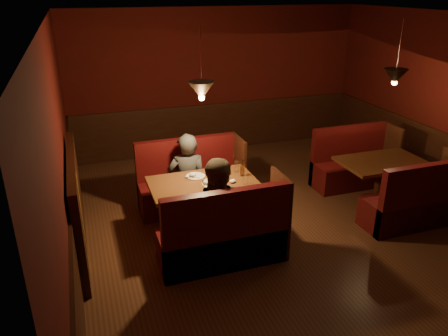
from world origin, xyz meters
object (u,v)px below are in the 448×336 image
object	(u,v)px
main_bench_far	(191,186)
diner_a	(187,163)
second_table	(381,172)
diner_b	(222,197)
main_table	(205,194)
second_bench_far	(352,166)
main_bench_near	(225,240)
second_bench_near	(415,206)

from	to	relation	value
main_bench_far	diner_a	xyz separation A→B (m)	(-0.09, -0.18, 0.47)
second_table	diner_b	bearing A→B (deg)	-168.34
main_table	second_table	world-z (taller)	main_table
main_bench_far	second_bench_far	world-z (taller)	main_bench_far
diner_a	diner_b	distance (m)	1.28
second_bench_far	main_bench_far	bearing A→B (deg)	178.26
main_bench_near	diner_b	size ratio (longest dim) A/B	0.96
second_bench_far	diner_b	size ratio (longest dim) A/B	0.86
second_bench_far	diner_b	xyz separation A→B (m)	(-2.88, -1.37, 0.51)
second_table	diner_b	distance (m)	2.93
diner_a	diner_b	xyz separation A→B (m)	(0.12, -1.27, 0.02)
main_table	main_bench_near	xyz separation A→B (m)	(0.02, -0.83, -0.26)
second_bench_near	second_bench_far	bearing A→B (deg)	90.00
second_table	second_bench_far	world-z (taller)	second_bench_far
diner_a	main_bench_near	bearing A→B (deg)	104.67
main_bench_near	diner_a	world-z (taller)	diner_a
main_bench_far	second_bench_near	distance (m)	3.34
main_table	second_table	bearing A→B (deg)	-0.78
second_table	second_bench_far	distance (m)	0.81
second_table	diner_b	size ratio (longest dim) A/B	0.78
main_bench_far	diner_a	size ratio (longest dim) A/B	0.99
second_table	second_bench_near	distance (m)	0.81
main_bench_near	second_bench_near	world-z (taller)	main_bench_near
main_table	second_bench_far	bearing A→B (deg)	14.27
second_bench_far	diner_b	world-z (taller)	diner_b
main_bench_far	second_table	xyz separation A→B (m)	(2.87, -0.87, 0.20)
main_bench_far	second_table	size ratio (longest dim) A/B	1.23
main_table	main_bench_far	distance (m)	0.87
main_table	second_table	xyz separation A→B (m)	(2.89, -0.04, -0.06)
main_table	second_bench_far	xyz separation A→B (m)	(2.92, 0.74, -0.28)
main_table	second_bench_far	size ratio (longest dim) A/B	1.01
second_bench_near	diner_b	distance (m)	2.93
main_bench_far	second_table	bearing A→B (deg)	-16.85
main_bench_far	diner_b	xyz separation A→B (m)	(0.02, -1.46, 0.49)
second_table	diner_a	world-z (taller)	diner_a
second_table	diner_a	size ratio (longest dim) A/B	0.80
second_bench_far	second_table	bearing A→B (deg)	-92.20
second_bench_far	diner_b	distance (m)	3.23
second_bench_far	diner_a	world-z (taller)	diner_a
main_bench_far	diner_a	bearing A→B (deg)	-116.77
main_bench_near	diner_a	bearing A→B (deg)	93.61
second_bench_far	second_bench_near	xyz separation A→B (m)	(0.00, -1.56, 0.00)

